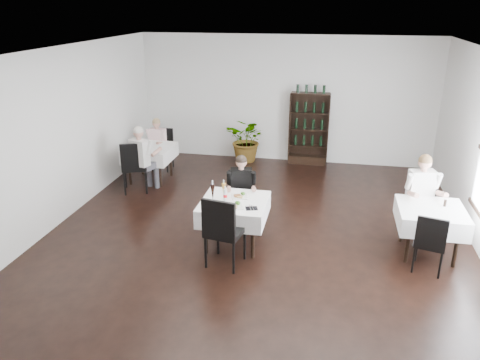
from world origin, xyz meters
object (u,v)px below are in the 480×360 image
wine_shelf (309,130)px  potted_tree (248,140)px  diner_main (241,187)px  main_table (234,209)px

wine_shelf → potted_tree: bearing=-175.5°
diner_main → main_table: bearing=-89.1°
potted_tree → diner_main: diner_main is taller
wine_shelf → main_table: bearing=-101.8°
wine_shelf → diner_main: (-0.91, -3.68, -0.09)m
wine_shelf → diner_main: 3.79m
wine_shelf → potted_tree: size_ratio=1.60×
potted_tree → main_table: bearing=-82.5°
main_table → potted_tree: size_ratio=0.94×
potted_tree → diner_main: 3.61m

